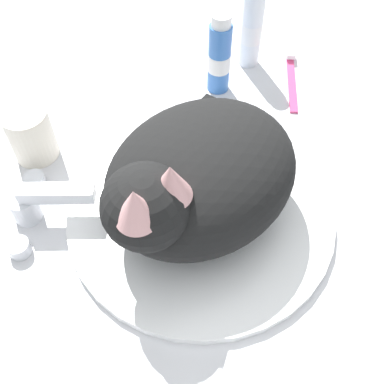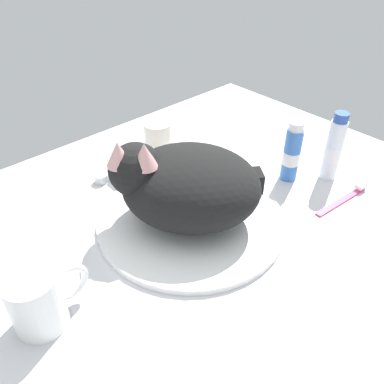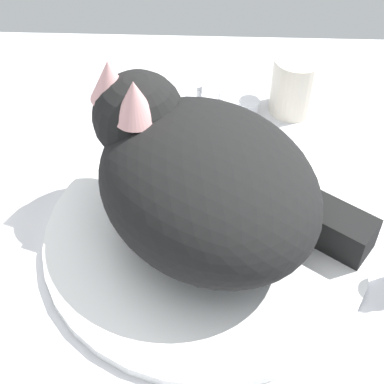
% 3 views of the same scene
% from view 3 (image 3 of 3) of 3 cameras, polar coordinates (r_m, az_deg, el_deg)
% --- Properties ---
extents(ground_plane, '(1.10, 0.83, 0.03)m').
position_cam_3_polar(ground_plane, '(0.64, 0.97, -5.50)').
color(ground_plane, silver).
extents(sink_basin, '(0.34, 0.34, 0.01)m').
position_cam_3_polar(sink_basin, '(0.62, 1.00, -4.29)').
color(sink_basin, white).
rests_on(sink_basin, ground_plane).
extents(faucet, '(0.13, 0.11, 0.06)m').
position_cam_3_polar(faucet, '(0.76, 1.42, 8.81)').
color(faucet, silver).
rests_on(faucet, ground_plane).
extents(cat, '(0.33, 0.31, 0.17)m').
position_cam_3_polar(cat, '(0.57, 0.45, 1.48)').
color(cat, black).
rests_on(cat, sink_basin).
extents(rinse_cup, '(0.06, 0.06, 0.08)m').
position_cam_3_polar(rinse_cup, '(0.78, 9.70, 10.28)').
color(rinse_cup, silver).
rests_on(rinse_cup, ground_plane).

